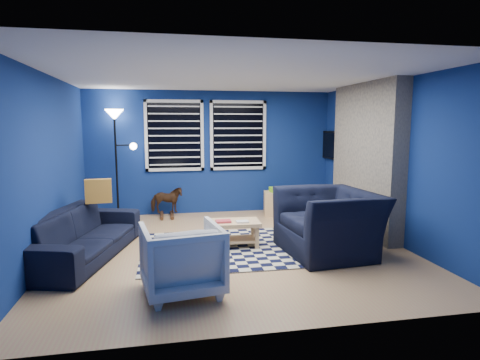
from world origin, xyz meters
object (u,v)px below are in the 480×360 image
at_px(tv, 334,145).
at_px(coffee_table, 232,228).
at_px(rocking_horse, 166,200).
at_px(cabinet, 278,203).
at_px(armchair_bent, 182,259).
at_px(armchair_big, 329,222).
at_px(sofa, 82,234).
at_px(floor_lamp, 116,130).

relative_size(tv, coffee_table, 1.19).
height_order(tv, rocking_horse, tv).
bearing_deg(cabinet, coffee_table, -113.00).
distance_m(coffee_table, cabinet, 2.31).
distance_m(tv, armchair_bent, 4.88).
xyz_separation_m(rocking_horse, cabinet, (2.22, -0.26, -0.09)).
bearing_deg(armchair_bent, tv, -142.00).
relative_size(rocking_horse, cabinet, 1.00).
relative_size(armchair_big, coffee_table, 1.63).
bearing_deg(armchair_big, sofa, -102.10).
distance_m(sofa, rocking_horse, 2.57).
distance_m(tv, floor_lamp, 4.31).
bearing_deg(rocking_horse, armchair_bent, -172.91).
height_order(coffee_table, floor_lamp, floor_lamp).
bearing_deg(armchair_bent, cabinet, -130.15).
bearing_deg(coffee_table, sofa, -176.77).
distance_m(armchair_big, coffee_table, 1.42).
relative_size(rocking_horse, floor_lamp, 0.30).
distance_m(rocking_horse, cabinet, 2.24).
relative_size(tv, rocking_horse, 1.58).
height_order(tv, armchair_bent, tv).
bearing_deg(coffee_table, floor_lamp, 130.03).
distance_m(rocking_horse, floor_lamp, 1.65).
bearing_deg(floor_lamp, rocking_horse, -0.88).
height_order(armchair_big, cabinet, armchair_big).
distance_m(armchair_big, armchair_bent, 2.34).
xyz_separation_m(tv, floor_lamp, (-4.29, 0.25, 0.32)).
height_order(sofa, coffee_table, sofa).
bearing_deg(armchair_bent, floor_lamp, -83.51).
xyz_separation_m(coffee_table, floor_lamp, (-1.85, 2.20, 1.44)).
xyz_separation_m(tv, rocking_horse, (-3.39, 0.23, -1.06)).
bearing_deg(armchair_bent, sofa, -56.92).
bearing_deg(armchair_big, coffee_table, -117.48).
height_order(sofa, armchair_big, armchair_big).
xyz_separation_m(rocking_horse, coffee_table, (0.94, -2.19, -0.05)).
relative_size(armchair_bent, rocking_horse, 1.33).
xyz_separation_m(cabinet, floor_lamp, (-3.13, 0.28, 1.47)).
bearing_deg(sofa, armchair_bent, -123.16).
bearing_deg(sofa, rocking_horse, -11.77).
bearing_deg(armchair_bent, armchair_big, -163.67).
bearing_deg(tv, cabinet, -178.57).
bearing_deg(coffee_table, armchair_bent, -117.78).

